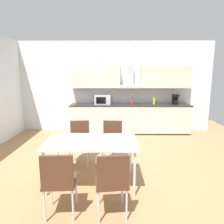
{
  "coord_description": "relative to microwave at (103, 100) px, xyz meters",
  "views": [
    {
      "loc": [
        0.2,
        -3.43,
        1.78
      ],
      "look_at": [
        0.17,
        0.76,
        1.0
      ],
      "focal_mm": 32.0,
      "sensor_mm": 36.0,
      "label": 1
    }
  ],
  "objects": [
    {
      "name": "backsplash_tile",
      "position": [
        0.84,
        0.3,
        0.09
      ],
      "size": [
        3.61,
        0.02,
        0.47
      ],
      "primitive_type": "cube",
      "color": "silver",
      "rests_on": "kitchen_counter"
    },
    {
      "name": "dining_table",
      "position": [
        -0.02,
        -2.99,
        -0.33
      ],
      "size": [
        1.44,
        0.82,
        0.75
      ],
      "color": "white",
      "rests_on": "ground_plane"
    },
    {
      "name": "chair_near_right",
      "position": [
        0.32,
        -3.79,
        -0.5
      ],
      "size": [
        0.44,
        0.44,
        0.87
      ],
      "color": "#4C2D1E",
      "rests_on": "ground_plane"
    },
    {
      "name": "bottle_yellow",
      "position": [
        1.57,
        0.03,
        -0.03
      ],
      "size": [
        0.06,
        0.06,
        0.27
      ],
      "color": "yellow",
      "rests_on": "kitchen_counter"
    },
    {
      "name": "chair_far_left",
      "position": [
        -0.35,
        -2.2,
        -0.5
      ],
      "size": [
        0.43,
        0.43,
        0.87
      ],
      "color": "#4C2D1E",
      "rests_on": "ground_plane"
    },
    {
      "name": "kitchen_counter",
      "position": [
        0.84,
        0.0,
        -0.58
      ],
      "size": [
        3.63,
        0.64,
        0.9
      ],
      "color": "#333333",
      "rests_on": "ground_plane"
    },
    {
      "name": "ground_plane",
      "position": [
        0.13,
        -2.61,
        -1.05
      ],
      "size": [
        8.19,
        8.74,
        0.02
      ],
      "primitive_type": "cube",
      "color": "#9E754C"
    },
    {
      "name": "chair_far_right",
      "position": [
        0.31,
        -2.2,
        -0.5
      ],
      "size": [
        0.42,
        0.42,
        0.87
      ],
      "color": "#4C2D1E",
      "rests_on": "ground_plane"
    },
    {
      "name": "bottle_red",
      "position": [
        0.89,
        -0.05,
        -0.04
      ],
      "size": [
        0.06,
        0.06,
        0.22
      ],
      "color": "red",
      "rests_on": "kitchen_counter"
    },
    {
      "name": "chair_near_left",
      "position": [
        -0.33,
        -3.79,
        -0.5
      ],
      "size": [
        0.42,
        0.42,
        0.87
      ],
      "color": "#4C2D1E",
      "rests_on": "ground_plane"
    },
    {
      "name": "coffee_maker",
      "position": [
        2.22,
        0.03,
        0.01
      ],
      "size": [
        0.18,
        0.19,
        0.3
      ],
      "color": "black",
      "rests_on": "kitchen_counter"
    },
    {
      "name": "upper_wall_cabinets",
      "position": [
        0.84,
        0.14,
        0.68
      ],
      "size": [
        3.61,
        0.4,
        0.68
      ],
      "color": "beige"
    },
    {
      "name": "wall_back",
      "position": [
        0.13,
        0.36,
        0.37
      ],
      "size": [
        6.55,
        0.1,
        2.8
      ],
      "primitive_type": "cube",
      "color": "silver",
      "rests_on": "ground_plane"
    },
    {
      "name": "microwave",
      "position": [
        0.0,
        0.0,
        0.0
      ],
      "size": [
        0.48,
        0.35,
        0.28
      ],
      "color": "#ADADB2",
      "rests_on": "kitchen_counter"
    },
    {
      "name": "pendant_lamp",
      "position": [
        -0.02,
        -2.99,
        0.89
      ],
      "size": [
        0.32,
        0.32,
        0.22
      ],
      "primitive_type": "cone",
      "color": "silver"
    }
  ]
}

